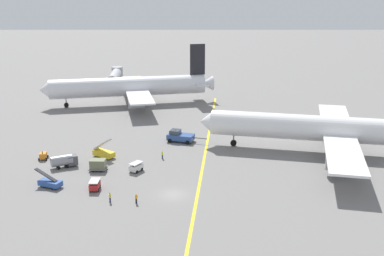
% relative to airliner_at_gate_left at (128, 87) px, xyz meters
% --- Properties ---
extents(ground_plane, '(600.00, 600.00, 0.00)m').
position_rel_airliner_at_gate_left_xyz_m(ground_plane, '(14.72, -62.22, -5.14)').
color(ground_plane, slate).
extents(taxiway_stripe, '(11.13, 119.57, 0.01)m').
position_rel_airliner_at_gate_left_xyz_m(taxiway_stripe, '(19.56, -52.22, -5.14)').
color(taxiway_stripe, yellow).
rests_on(taxiway_stripe, ground).
extents(airliner_at_gate_left, '(49.37, 39.04, 16.87)m').
position_rel_airliner_at_gate_left_xyz_m(airliner_at_gate_left, '(0.00, 0.00, 0.00)').
color(airliner_at_gate_left, silver).
rests_on(airliner_at_gate_left, ground).
extents(airliner_being_pushed, '(52.81, 47.05, 15.56)m').
position_rel_airliner_at_gate_left_xyz_m(airliner_being_pushed, '(45.80, -41.47, -0.21)').
color(airliner_being_pushed, white).
rests_on(airliner_being_pushed, ground).
extents(pushback_tug, '(8.96, 4.60, 2.88)m').
position_rel_airliner_at_gate_left_xyz_m(pushback_tug, '(15.09, -34.34, -3.92)').
color(pushback_tug, '#2D4C8C').
rests_on(pushback_tug, ground).
extents(gse_fuel_bowser_stubby, '(5.23, 3.86, 2.40)m').
position_rel_airliner_at_gate_left_xyz_m(gse_fuel_bowser_stubby, '(-6.40, -49.80, -3.81)').
color(gse_fuel_bowser_stubby, gray).
rests_on(gse_fuel_bowser_stubby, ground).
extents(gse_baggage_cart_near_cluster, '(2.77, 3.15, 1.71)m').
position_rel_airliner_at_gate_left_xyz_m(gse_baggage_cart_near_cluster, '(7.42, -52.00, -4.28)').
color(gse_baggage_cart_near_cluster, silver).
rests_on(gse_baggage_cart_near_cluster, ground).
extents(gse_stair_truck_yellow, '(4.82, 4.25, 4.06)m').
position_rel_airliner_at_gate_left_xyz_m(gse_stair_truck_yellow, '(0.07, -44.42, -4.12)').
color(gse_stair_truck_yellow, gold).
rests_on(gse_stair_truck_yellow, ground).
extents(gse_baggage_cart_trailing, '(1.63, 2.75, 1.71)m').
position_rel_airliner_at_gate_left_xyz_m(gse_baggage_cart_trailing, '(1.37, -60.35, -4.28)').
color(gse_baggage_cart_trailing, red).
rests_on(gse_baggage_cart_trailing, ground).
extents(gse_belt_loader_portside, '(5.01, 3.24, 3.02)m').
position_rel_airliner_at_gate_left_xyz_m(gse_belt_loader_portside, '(-6.49, -59.20, -4.32)').
color(gse_belt_loader_portside, '#2D5199').
rests_on(gse_belt_loader_portside, ground).
extents(gse_container_dolly_flat, '(3.28, 2.31, 2.15)m').
position_rel_airliner_at_gate_left_xyz_m(gse_container_dolly_flat, '(0.27, -51.52, -3.97)').
color(gse_container_dolly_flat, slate).
rests_on(gse_container_dolly_flat, ground).
extents(gse_gpu_cart_small, '(1.77, 2.22, 1.90)m').
position_rel_airliner_at_gate_left_xyz_m(gse_gpu_cart_small, '(-11.69, -45.65, -4.35)').
color(gse_gpu_cart_small, orange).
rests_on(gse_gpu_cart_small, ground).
extents(ground_crew_wing_walker_right, '(0.36, 0.49, 1.66)m').
position_rel_airliner_at_gate_left_xyz_m(ground_crew_wing_walker_right, '(4.73, -65.16, -4.28)').
color(ground_crew_wing_walker_right, '#2D3351').
rests_on(ground_crew_wing_walker_right, ground).
extents(ground_crew_ramp_agent_by_cones, '(0.47, 0.36, 1.66)m').
position_rel_airliner_at_gate_left_xyz_m(ground_crew_ramp_agent_by_cones, '(8.94, -65.52, -4.28)').
color(ground_crew_ramp_agent_by_cones, black).
rests_on(ground_crew_ramp_agent_by_cones, ground).
extents(ground_crew_marshaller_foreground, '(0.36, 0.36, 1.62)m').
position_rel_airliner_at_gate_left_xyz_m(ground_crew_marshaller_foreground, '(11.87, -45.22, -4.31)').
color(ground_crew_marshaller_foreground, '#2D3351').
rests_on(ground_crew_marshaller_foreground, ground).
extents(jet_bridge, '(4.24, 18.06, 5.86)m').
position_rel_airliner_at_gate_left_xyz_m(jet_bridge, '(-7.99, 24.26, -1.06)').
color(jet_bridge, '#B7B7BC').
rests_on(jet_bridge, ground).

